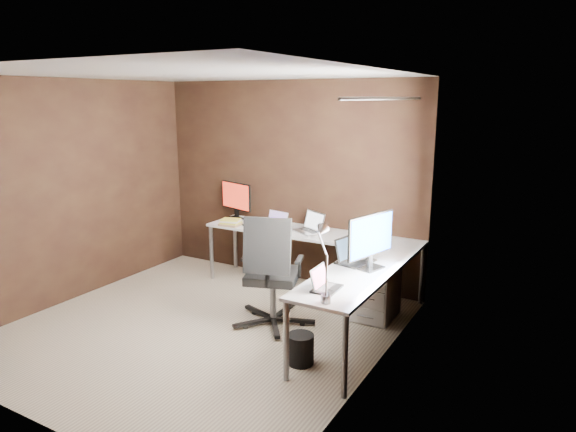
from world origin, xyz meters
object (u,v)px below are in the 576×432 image
at_px(laptop_black_big, 353,256).
at_px(wastebasket, 301,349).
at_px(monitor_left, 236,198).
at_px(drawer_pedestal, 375,290).
at_px(monitor_right, 371,238).
at_px(book_stack, 231,222).
at_px(laptop_black_small, 324,284).
at_px(laptop_white, 275,225).
at_px(laptop_silver, 310,227).
at_px(desk_lamp, 323,253).
at_px(office_chair, 272,293).

xyz_separation_m(laptop_black_big, wastebasket, (-0.13, -0.81, -0.65)).
bearing_deg(wastebasket, monitor_left, 137.46).
xyz_separation_m(drawer_pedestal, monitor_right, (0.14, -0.56, 0.72)).
relative_size(monitor_left, book_stack, 1.98).
distance_m(monitor_left, laptop_black_big, 2.25).
bearing_deg(laptop_black_small, wastebasket, 92.29).
bearing_deg(laptop_white, monitor_left, 176.05).
xyz_separation_m(monitor_right, laptop_silver, (-1.10, 0.92, -0.24)).
bearing_deg(laptop_black_big, laptop_black_small, -162.18).
bearing_deg(desk_lamp, book_stack, 147.58).
bearing_deg(laptop_black_small, monitor_left, 48.85).
relative_size(monitor_left, desk_lamp, 0.89).
height_order(monitor_left, laptop_black_small, monitor_left).
bearing_deg(laptop_silver, book_stack, -141.85).
bearing_deg(laptop_black_small, drawer_pedestal, -2.09).
xyz_separation_m(laptop_black_big, desk_lamp, (0.15, -0.99, 0.33)).
height_order(laptop_white, desk_lamp, desk_lamp).
xyz_separation_m(drawer_pedestal, laptop_black_small, (-0.01, -1.25, 0.47)).
relative_size(monitor_left, office_chair, 0.46).
bearing_deg(book_stack, laptop_white, 14.26).
xyz_separation_m(laptop_silver, book_stack, (-1.01, -0.21, -0.01)).
bearing_deg(laptop_silver, monitor_right, -13.40).
distance_m(laptop_black_small, office_chair, 1.08).
distance_m(drawer_pedestal, wastebasket, 1.29).
bearing_deg(laptop_silver, laptop_black_big, -16.20).
xyz_separation_m(office_chair, wastebasket, (0.63, -0.55, -0.21)).
xyz_separation_m(drawer_pedestal, monitor_left, (-2.12, 0.48, 0.70)).
xyz_separation_m(monitor_left, laptop_silver, (1.15, -0.12, -0.22)).
bearing_deg(desk_lamp, wastebasket, 153.81).
bearing_deg(laptop_black_small, monitor_right, -13.46).
relative_size(laptop_black_big, wastebasket, 1.52).
distance_m(laptop_black_big, book_stack, 1.98).
relative_size(drawer_pedestal, laptop_black_small, 2.12).
xyz_separation_m(drawer_pedestal, laptop_silver, (-0.96, 0.36, 0.48)).
height_order(drawer_pedestal, laptop_white, laptop_white).
xyz_separation_m(laptop_silver, desk_lamp, (1.03, -1.80, 0.33)).
relative_size(laptop_silver, book_stack, 1.58).
bearing_deg(drawer_pedestal, wastebasket, -99.70).
bearing_deg(laptop_black_big, monitor_left, 77.65).
xyz_separation_m(monitor_right, laptop_black_small, (-0.14, -0.69, -0.25)).
bearing_deg(laptop_black_big, office_chair, 121.15).
height_order(laptop_silver, office_chair, office_chair).
height_order(monitor_right, desk_lamp, desk_lamp).
height_order(book_stack, wastebasket, book_stack).
xyz_separation_m(laptop_black_small, book_stack, (-1.97, 1.40, -0.00)).
bearing_deg(laptop_black_big, desk_lamp, -158.98).
xyz_separation_m(book_stack, wastebasket, (1.76, -1.41, -0.63)).
distance_m(drawer_pedestal, laptop_white, 1.52).
bearing_deg(drawer_pedestal, desk_lamp, -87.29).
distance_m(laptop_white, laptop_black_big, 1.52).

